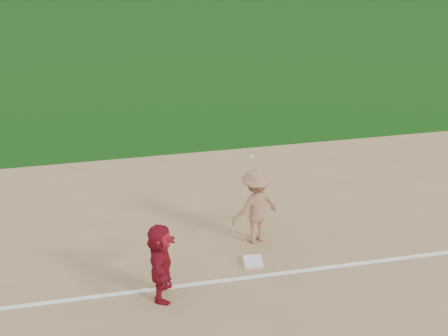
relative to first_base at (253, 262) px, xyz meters
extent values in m
plane|color=#0F3F0C|center=(-0.24, 0.37, -0.06)|extent=(160.00, 160.00, 0.00)
cube|color=white|center=(-0.24, -0.43, -0.04)|extent=(60.00, 0.10, 0.01)
cube|color=white|center=(0.00, 0.00, 0.00)|extent=(0.42, 0.42, 0.09)
imported|color=maroon|center=(-1.92, -0.63, 0.74)|extent=(0.69, 1.52, 1.57)
imported|color=gray|center=(0.23, 0.82, 0.81)|extent=(1.25, 0.96, 1.71)
sphere|color=silver|center=(0.07, 0.61, 2.10)|extent=(0.08, 0.08, 0.08)
camera|label=1|loc=(-2.38, -9.01, 7.05)|focal=45.00mm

